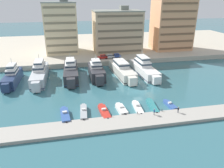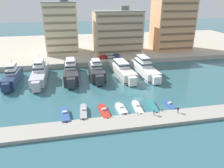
{
  "view_description": "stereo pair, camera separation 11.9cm",
  "coord_description": "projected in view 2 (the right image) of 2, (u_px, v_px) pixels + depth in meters",
  "views": [
    {
      "loc": [
        -20.13,
        -57.93,
        27.27
      ],
      "look_at": [
        -7.97,
        1.56,
        2.5
      ],
      "focal_mm": 35.0,
      "sensor_mm": 36.0,
      "label": 1
    },
    {
      "loc": [
        -20.01,
        -57.95,
        27.27
      ],
      "look_at": [
        -7.97,
        1.56,
        2.5
      ],
      "focal_mm": 35.0,
      "sensor_mm": 36.0,
      "label": 2
    }
  ],
  "objects": [
    {
      "name": "pier_dock",
      "position": [
        161.0,
        119.0,
        51.27
      ],
      "size": [
        120.0,
        5.75,
        0.74
      ],
      "primitive_type": "cube",
      "color": "#A8A399",
      "rests_on": "ground"
    },
    {
      "name": "yacht_silver_left",
      "position": [
        40.0,
        73.0,
        74.95
      ],
      "size": [
        4.64,
        22.83,
        8.36
      ],
      "color": "silver",
      "rests_on": "ground"
    },
    {
      "name": "motorboat_red_mid_left",
      "position": [
        104.0,
        112.0,
        54.17
      ],
      "size": [
        2.38,
        8.02,
        1.22
      ],
      "color": "red",
      "rests_on": "ground"
    },
    {
      "name": "quay_promenade",
      "position": [
        104.0,
        45.0,
        123.11
      ],
      "size": [
        180.0,
        70.0,
        1.97
      ],
      "primitive_type": "cube",
      "color": "#BCB29E",
      "rests_on": "ground"
    },
    {
      "name": "bollard_west_mid",
      "position": [
        137.0,
        113.0,
        52.48
      ],
      "size": [
        0.2,
        0.2,
        0.61
      ],
      "color": "#2D2D33",
      "rests_on": "pier_dock"
    },
    {
      "name": "car_blue_mid_left",
      "position": [
        116.0,
        56.0,
        94.81
      ],
      "size": [
        4.2,
        2.12,
        1.8
      ],
      "color": "#28428E",
      "rests_on": "quay_promenade"
    },
    {
      "name": "apartment_block_mid_left",
      "position": [
        172.0,
        24.0,
        106.36
      ],
      "size": [
        18.55,
        13.2,
        26.08
      ],
      "color": "tan",
      "rests_on": "quay_promenade"
    },
    {
      "name": "motorboat_grey_left",
      "position": [
        84.0,
        112.0,
        53.62
      ],
      "size": [
        2.07,
        7.97,
        1.43
      ],
      "color": "#9EA3A8",
      "rests_on": "ground"
    },
    {
      "name": "pedestrian_near_edge",
      "position": [
        154.0,
        111.0,
        51.85
      ],
      "size": [
        0.43,
        0.52,
        1.6
      ],
      "color": "#4C515B",
      "rests_on": "pier_dock"
    },
    {
      "name": "ground_plane",
      "position": [
        139.0,
        92.0,
        66.57
      ],
      "size": [
        400.0,
        400.0,
        0.0
      ],
      "primitive_type": "plane",
      "color": "#336670"
    },
    {
      "name": "apartment_block_left",
      "position": [
        117.0,
        31.0,
        102.69
      ],
      "size": [
        22.2,
        14.31,
        20.99
      ],
      "color": "#C6AD89",
      "rests_on": "quay_promenade"
    },
    {
      "name": "yacht_charcoal_center_left",
      "position": [
        97.0,
        72.0,
        76.67
      ],
      "size": [
        4.81,
        16.52,
        8.13
      ],
      "color": "#333338",
      "rests_on": "ground"
    },
    {
      "name": "motorboat_white_center",
      "position": [
        138.0,
        108.0,
        56.15
      ],
      "size": [
        2.14,
        7.64,
        1.27
      ],
      "color": "white",
      "rests_on": "ground"
    },
    {
      "name": "car_red_far_left",
      "position": [
        103.0,
        57.0,
        93.06
      ],
      "size": [
        4.2,
        2.13,
        1.8
      ],
      "color": "red",
      "rests_on": "quay_promenade"
    },
    {
      "name": "yacht_ivory_center",
      "position": [
        122.0,
        70.0,
        79.26
      ],
      "size": [
        6.23,
        22.36,
        6.84
      ],
      "color": "silver",
      "rests_on": "ground"
    },
    {
      "name": "car_silver_left",
      "position": [
        110.0,
        56.0,
        93.91
      ],
      "size": [
        4.14,
        2.0,
        1.8
      ],
      "color": "#B7BCC1",
      "rests_on": "quay_promenade"
    },
    {
      "name": "bollard_east_mid",
      "position": [
        162.0,
        110.0,
        53.65
      ],
      "size": [
        0.2,
        0.2,
        0.61
      ],
      "color": "#2D2D33",
      "rests_on": "pier_dock"
    },
    {
      "name": "motorboat_blue_far_left",
      "position": [
        65.0,
        115.0,
        52.37
      ],
      "size": [
        2.48,
        7.77,
        1.48
      ],
      "color": "#33569E",
      "rests_on": "ground"
    },
    {
      "name": "yacht_white_center_right",
      "position": [
        144.0,
        68.0,
        80.9
      ],
      "size": [
        5.71,
        22.99,
        8.12
      ],
      "color": "white",
      "rests_on": "ground"
    },
    {
      "name": "apartment_block_far_left",
      "position": [
        61.0,
        28.0,
        100.5
      ],
      "size": [
        14.51,
        14.76,
        24.64
      ],
      "color": "beige",
      "rests_on": "quay_promenade"
    },
    {
      "name": "pedestrian_mid_deck",
      "position": [
        178.0,
        109.0,
        52.77
      ],
      "size": [
        0.53,
        0.41,
        1.57
      ],
      "color": "#282D3D",
      "rests_on": "pier_dock"
    },
    {
      "name": "bollard_west",
      "position": [
        111.0,
        115.0,
        51.31
      ],
      "size": [
        0.2,
        0.2,
        0.61
      ],
      "color": "#2D2D33",
      "rests_on": "pier_dock"
    },
    {
      "name": "yacht_navy_far_left",
      "position": [
        12.0,
        77.0,
        72.3
      ],
      "size": [
        4.11,
        17.83,
        7.96
      ],
      "color": "navy",
      "rests_on": "ground"
    },
    {
      "name": "motorboat_white_center_left",
      "position": [
        121.0,
        109.0,
        55.04
      ],
      "size": [
        2.28,
        6.24,
        1.4
      ],
      "color": "white",
      "rests_on": "ground"
    },
    {
      "name": "yacht_charcoal_mid_left",
      "position": [
        71.0,
        71.0,
        77.19
      ],
      "size": [
        5.3,
        22.0,
        8.11
      ],
      "color": "#333338",
      "rests_on": "ground"
    },
    {
      "name": "motorboat_teal_center_right",
      "position": [
        152.0,
        106.0,
        56.9
      ],
      "size": [
        2.37,
        8.38,
        0.86
      ],
      "color": "teal",
      "rests_on": "ground"
    },
    {
      "name": "motorboat_blue_mid_right",
      "position": [
        170.0,
        105.0,
        57.57
      ],
      "size": [
        1.94,
        6.0,
        1.12
      ],
      "color": "#33569E",
      "rests_on": "ground"
    }
  ]
}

